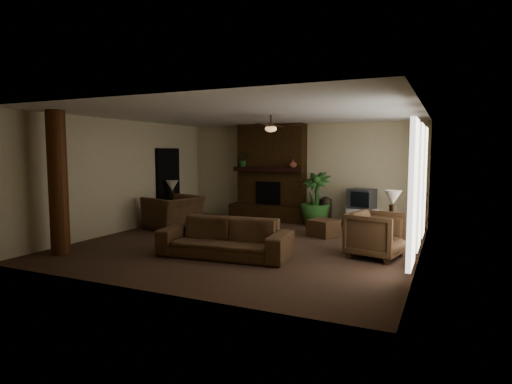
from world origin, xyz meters
The scene contains 23 objects.
room_shell centered at (0.00, 0.00, 1.40)m, with size 7.00×7.00×7.00m.
fireplace centered at (-0.80, 3.22, 1.16)m, with size 2.40×0.70×2.80m.
windows centered at (3.45, 0.20, 1.35)m, with size 0.08×3.65×2.35m.
log_column centered at (-2.95, -2.40, 1.40)m, with size 0.36×0.36×2.80m, color #5A3116.
doorway centered at (-3.44, 1.80, 1.05)m, with size 0.10×1.00×2.10m, color black.
ceiling_fan centered at (0.40, 0.30, 2.53)m, with size 1.35×1.35×0.37m.
sofa centered at (0.09, -1.24, 0.49)m, with size 2.50×0.73×0.98m, color #4E3621.
armchair_left centered at (-2.58, 0.85, 0.56)m, with size 1.29×0.84×1.13m, color #4E3621.
armchair_right centered at (2.75, -0.11, 0.48)m, with size 0.93×0.87×0.96m, color #4E3621.
coffee_table centered at (-0.20, 0.29, 0.37)m, with size 1.20×0.70×0.43m.
ottoman centered at (1.28, 1.44, 0.20)m, with size 0.60×0.60×0.40m, color #4E3621.
tv_stand centered at (1.84, 3.15, 0.25)m, with size 0.85×0.50×0.50m, color silver.
tv centered at (1.85, 3.14, 0.76)m, with size 0.77×0.69×0.52m.
floor_vase centered at (0.87, 3.15, 0.43)m, with size 0.34×0.34×0.77m.
floor_plant centered at (0.67, 2.83, 0.41)m, with size 0.81×1.45×0.81m, color #2B5B24.
side_table_left centered at (-3.15, 1.61, 0.28)m, with size 0.50×0.50×0.55m, color black.
lamp_left centered at (-3.15, 1.59, 1.00)m, with size 0.40×0.40×0.65m.
side_table_right centered at (2.96, 0.90, 0.28)m, with size 0.50×0.50×0.55m, color black.
lamp_right centered at (2.90, 0.95, 1.00)m, with size 0.46×0.46×0.65m.
mantel_plant centered at (-1.61, 3.03, 1.72)m, with size 0.38×0.42×0.33m, color #2B5B24.
mantel_vase centered at (-0.02, 2.92, 1.67)m, with size 0.22×0.23×0.22m, color brown.
book_a centered at (-0.43, 0.33, 0.57)m, with size 0.22×0.03×0.29m, color #999999.
book_b centered at (0.04, 0.16, 0.58)m, with size 0.21×0.02×0.29m, color #999999.
Camera 1 is at (3.97, -8.27, 2.01)m, focal length 29.83 mm.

